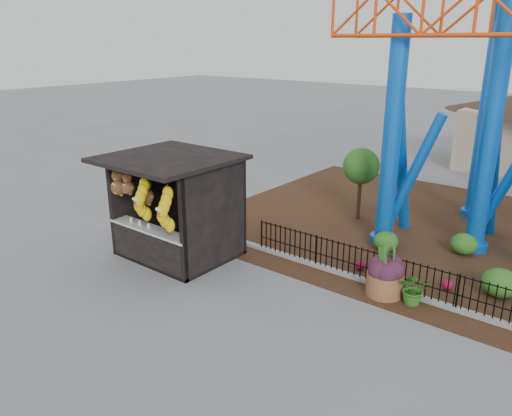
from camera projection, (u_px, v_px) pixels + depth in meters
The scene contains 9 objects.
ground at pixel (226, 298), 12.78m from camera, with size 120.00×120.00×0.00m, color slate.
mulch_bed at pixel (480, 242), 16.34m from camera, with size 18.00×12.00×0.02m, color #331E11.
curb at pixel (423, 299), 12.62m from camera, with size 18.00×0.18×0.12m, color gray.
prize_booth at pixel (171, 209), 14.73m from camera, with size 3.50×3.40×3.12m.
picket_fence at pixel (462, 294), 11.95m from camera, with size 12.20×0.06×1.00m, color black, non-canonical shape.
terracotta_planter at pixel (385, 284), 12.87m from camera, with size 0.95×0.95×0.61m, color brown.
planter_foliage at pixel (387, 262), 12.67m from camera, with size 0.70×0.70×0.64m, color #371627.
potted_plant at pixel (414, 289), 12.37m from camera, with size 0.78×0.67×0.86m, color #1A4C16.
landscaping at pixel (483, 267), 13.80m from camera, with size 7.28×3.56×0.73m.
Camera 1 is at (7.68, -8.41, 6.30)m, focal length 35.00 mm.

